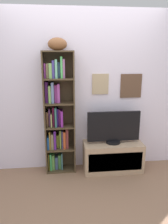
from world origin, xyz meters
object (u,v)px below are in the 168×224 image
bookshelf (57,115)px  television (114,128)px  football (57,44)px  tv_stand (113,156)px

bookshelf → television: 0.88m
football → television: 1.47m
tv_stand → television: (0.00, 0.00, 0.48)m
bookshelf → football: 1.03m
football → bookshelf: bearing=139.4°
tv_stand → television: 0.48m
bookshelf → television: size_ratio=2.28×
football → television: football is taller
bookshelf → football: size_ratio=6.83×
bookshelf → tv_stand: bookshelf is taller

